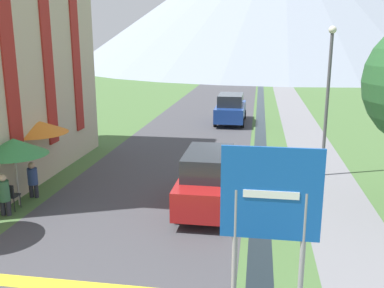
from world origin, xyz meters
name	(u,v)px	position (x,y,z in m)	size (l,w,h in m)	color
ground_plane	(238,135)	(0.00, 20.00, 0.00)	(160.00, 160.00, 0.00)	#476B38
road	(213,106)	(-2.50, 30.00, 0.00)	(6.40, 60.00, 0.01)	#424247
footpath	(293,108)	(3.60, 30.00, 0.00)	(2.20, 60.00, 0.01)	slate
drainage_channel	(261,107)	(1.20, 30.00, 0.00)	(0.60, 60.00, 0.00)	black
road_sign	(270,210)	(1.31, 4.39, 2.16)	(1.78, 0.11, 3.32)	gray
parked_car_near	(209,179)	(-0.40, 9.66, 0.91)	(1.73, 4.30, 1.82)	#A31919
parked_car_far	(231,109)	(-0.66, 23.42, 0.91)	(1.81, 4.40, 1.82)	navy
cafe_chair_far_right	(23,176)	(-6.94, 10.14, 0.51)	(0.40, 0.40, 0.85)	#232328
cafe_chair_middle	(10,195)	(-6.34, 8.39, 0.51)	(0.40, 0.40, 0.85)	#232328
cafe_umbrella_middle_green	(14,147)	(-6.34, 8.85, 1.90)	(2.04, 2.04, 2.16)	#B7B2A8
cafe_umbrella_rear_orange	(34,126)	(-6.83, 11.01, 2.09)	(2.35, 2.35, 2.34)	#B7B2A8
person_seated_far	(4,193)	(-6.28, 8.02, 0.71)	(0.32, 0.32, 1.29)	#282833
person_seated_near	(33,178)	(-6.22, 9.54, 0.67)	(0.32, 0.32, 1.22)	#282833
streetlamp	(328,90)	(3.54, 13.46, 3.27)	(0.28, 0.28, 5.57)	#515156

